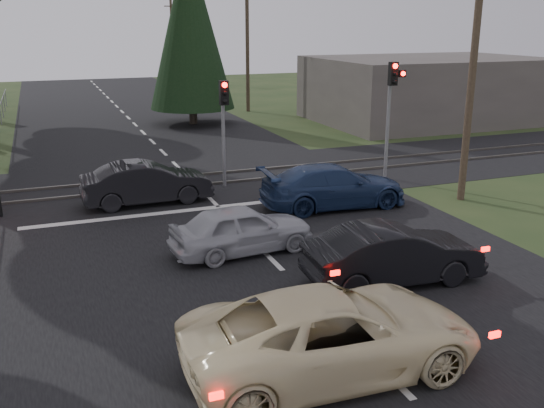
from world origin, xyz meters
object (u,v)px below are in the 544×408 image
dark_hatchback (393,255)px  silver_car (242,229)px  utility_pole_far (172,36)px  traffic_signal_center (224,115)px  utility_pole_near (473,66)px  traffic_signal_right (392,98)px  utility_pole_mid (247,43)px  cream_coupe (332,333)px  dark_car_far (147,183)px  blue_sedan (333,186)px

dark_hatchback → silver_car: size_ratio=1.10×
dark_hatchback → utility_pole_far: bearing=-3.1°
traffic_signal_center → utility_pole_near: (7.50, -4.68, 1.92)m
traffic_signal_right → utility_pole_far: bearing=88.8°
utility_pole_mid → cream_coupe: size_ratio=1.62×
utility_pole_far → dark_hatchback: size_ratio=2.04×
cream_coupe → traffic_signal_center: bearing=-6.7°
dark_hatchback → dark_car_far: size_ratio=0.98×
utility_pole_mid → dark_hatchback: utility_pole_mid is taller
traffic_signal_center → cream_coupe: (-1.90, -13.12, -2.04)m
utility_pole_mid → dark_car_far: size_ratio=2.00×
traffic_signal_center → dark_hatchback: 10.39m
utility_pole_far → blue_sedan: bearing=-95.6°
traffic_signal_right → dark_car_far: (-9.76, 0.09, -2.57)m
utility_pole_mid → blue_sedan: (-4.75, -23.16, -3.98)m
traffic_signal_right → traffic_signal_center: size_ratio=1.15×
utility_pole_near → dark_hatchback: (-6.24, -5.42, -4.00)m
silver_car → dark_car_far: 5.97m
utility_pole_mid → dark_car_far: 23.41m
silver_car → dark_car_far: (-1.64, 5.74, 0.06)m
utility_pole_mid → utility_pole_far: (0.00, 25.00, 0.00)m
dark_car_far → utility_pole_far: bearing=-14.9°
utility_pole_mid → silver_car: bearing=-109.1°
dark_car_far → cream_coupe: bearing=-175.4°
cream_coupe → silver_car: cream_coupe is taller
traffic_signal_center → blue_sedan: (2.75, -3.84, -2.06)m
blue_sedan → silver_car: bearing=127.7°
traffic_signal_center → blue_sedan: bearing=-54.4°
utility_pole_mid → dark_hatchback: size_ratio=2.04×
traffic_signal_right → dark_hatchback: 10.67m
silver_car → traffic_signal_center: bearing=-18.3°
utility_pole_near → dark_car_far: (-10.71, 3.57, -3.99)m
traffic_signal_right → traffic_signal_center: bearing=169.6°
traffic_signal_right → utility_pole_mid: size_ratio=0.52×
utility_pole_near → silver_car: utility_pole_near is taller
traffic_signal_center → utility_pole_far: (7.50, 44.32, 1.92)m
utility_pole_near → cream_coupe: utility_pole_near is taller
blue_sedan → traffic_signal_center: bearing=38.5°
cream_coupe → dark_hatchback: 4.37m
traffic_signal_right → utility_pole_near: (0.95, -3.47, 1.41)m
blue_sedan → dark_car_far: bearing=68.3°
cream_coupe → dark_hatchback: (3.17, 3.02, -0.04)m
silver_car → dark_car_far: dark_car_far is taller
utility_pole_near → silver_car: size_ratio=2.25×
traffic_signal_right → utility_pole_near: bearing=-74.7°
traffic_signal_right → cream_coupe: 14.83m
silver_car → blue_sedan: bearing=-60.6°
traffic_signal_center → utility_pole_mid: utility_pole_mid is taller
cream_coupe → blue_sedan: bearing=-25.1°
traffic_signal_center → silver_car: (-1.57, -6.85, -2.12)m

